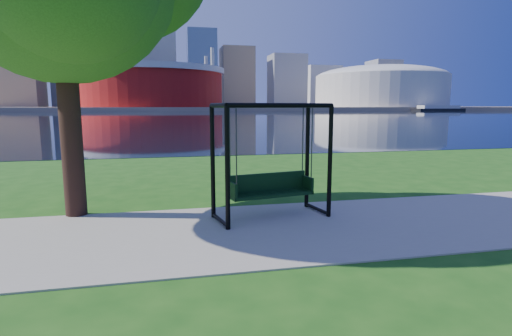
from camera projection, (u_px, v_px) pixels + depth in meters
name	position (u px, v px, depth m)	size (l,w,h in m)	color
ground	(249.00, 224.00, 8.61)	(900.00, 900.00, 0.00)	#1E5114
path	(253.00, 231.00, 8.13)	(120.00, 4.00, 0.03)	#9E937F
river	(175.00, 116.00, 107.08)	(900.00, 180.00, 0.02)	black
far_bank	(170.00, 108.00, 303.88)	(900.00, 228.00, 2.00)	#937F60
stadium	(153.00, 86.00, 231.20)	(83.00, 83.00, 32.00)	maroon
arena	(380.00, 86.00, 261.49)	(84.00, 84.00, 26.56)	beige
skyline	(163.00, 63.00, 310.55)	(392.00, 66.00, 96.50)	gray
swing	(271.00, 163.00, 8.94)	(2.69, 1.56, 2.59)	black
barge	(439.00, 108.00, 220.29)	(30.09, 10.00, 2.96)	black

